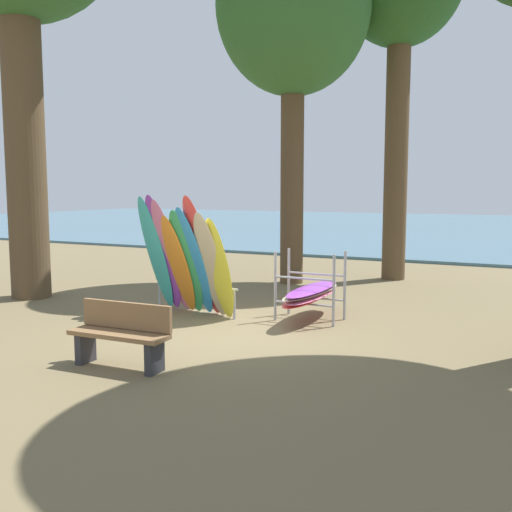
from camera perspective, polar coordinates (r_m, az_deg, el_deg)
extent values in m
plane|color=brown|center=(9.80, -2.76, -7.32)|extent=(80.00, 80.00, 0.00)
cube|color=#477084|center=(37.14, 19.43, 2.63)|extent=(80.00, 36.00, 0.10)
cylinder|color=brown|center=(13.54, -21.71, 11.15)|extent=(0.83, 0.83, 7.08)
cylinder|color=brown|center=(15.61, 13.58, 10.12)|extent=(0.60, 0.60, 6.74)
cylinder|color=brown|center=(14.56, 3.55, 8.26)|extent=(0.57, 0.57, 5.57)
ellipsoid|color=#33662D|center=(15.21, 3.67, 23.37)|extent=(3.74, 3.74, 4.30)
ellipsoid|color=#38B2AD|center=(11.46, -9.79, 0.27)|extent=(0.72, 0.86, 2.22)
ellipsoid|color=purple|center=(11.32, -9.09, 0.29)|extent=(0.65, 0.85, 2.25)
ellipsoid|color=pink|center=(11.19, -8.36, 0.00)|extent=(0.71, 0.94, 2.17)
ellipsoid|color=orange|center=(11.07, -7.61, -0.81)|extent=(0.69, 0.83, 1.88)
ellipsoid|color=#339E56|center=(10.94, -6.85, -0.61)|extent=(0.63, 0.81, 1.98)
ellipsoid|color=#2D8ED1|center=(10.80, -6.08, -0.53)|extent=(0.73, 0.91, 2.04)
ellipsoid|color=red|center=(10.66, -5.29, -0.05)|extent=(0.70, 0.95, 2.25)
ellipsoid|color=#C6B289|center=(10.55, -4.47, -0.91)|extent=(0.64, 0.81, 1.96)
ellipsoid|color=yellow|center=(10.43, -3.63, -1.27)|extent=(0.65, 0.67, 1.86)
cylinder|color=#9EA0A5|center=(12.02, -9.43, -3.47)|extent=(0.04, 0.04, 0.55)
cylinder|color=#9EA0A5|center=(10.59, -2.13, -4.75)|extent=(0.04, 0.04, 0.55)
cylinder|color=#9EA0A5|center=(11.23, -6.03, -2.70)|extent=(2.16, 0.53, 0.04)
cylinder|color=#9EA0A5|center=(10.44, 1.90, -2.95)|extent=(0.05, 0.05, 1.25)
cylinder|color=#9EA0A5|center=(10.04, 7.62, -3.40)|extent=(0.05, 0.05, 1.25)
cylinder|color=#9EA0A5|center=(10.98, 3.22, -2.49)|extent=(0.05, 0.05, 1.25)
cylinder|color=#9EA0A5|center=(10.60, 8.69, -2.89)|extent=(0.05, 0.05, 1.25)
cylinder|color=#9EA0A5|center=(10.28, 4.69, -4.69)|extent=(1.10, 0.04, 0.04)
cylinder|color=#9EA0A5|center=(10.20, 4.71, -2.21)|extent=(1.10, 0.04, 0.04)
cylinder|color=#9EA0A5|center=(10.82, 5.89, -4.12)|extent=(1.10, 0.04, 0.04)
cylinder|color=#9EA0A5|center=(10.75, 5.91, -1.77)|extent=(1.10, 0.04, 0.04)
ellipsoid|color=red|center=(10.56, 5.00, -4.12)|extent=(0.58, 2.12, 0.06)
ellipsoid|color=pink|center=(10.51, 5.53, -3.84)|extent=(0.51, 2.10, 0.06)
ellipsoid|color=#C6B289|center=(10.51, 5.44, -3.51)|extent=(0.60, 2.12, 0.06)
ellipsoid|color=purple|center=(10.49, 5.57, -3.20)|extent=(0.51, 2.10, 0.06)
cube|color=#2D2D33|center=(8.33, -16.35, -8.59)|extent=(0.11, 0.32, 0.42)
cube|color=#2D2D33|center=(7.67, -9.90, -9.74)|extent=(0.11, 0.32, 0.42)
cube|color=olive|center=(7.93, -13.31, -7.49)|extent=(1.41, 0.46, 0.06)
cube|color=olive|center=(8.02, -12.56, -5.70)|extent=(1.40, 0.12, 0.36)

